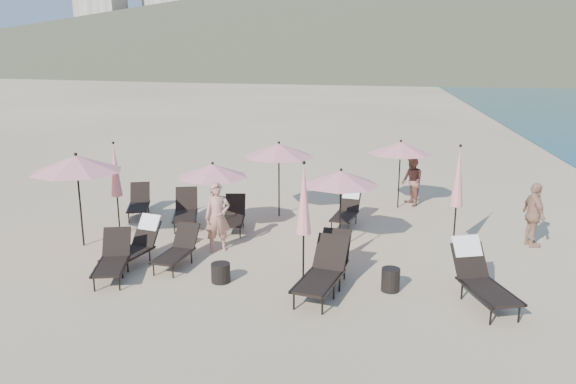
% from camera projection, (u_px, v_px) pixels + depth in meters
% --- Properties ---
extents(ground, '(800.00, 800.00, 0.00)m').
position_uv_depth(ground, '(291.00, 283.00, 11.86)').
color(ground, '#D6BA8C').
rests_on(ground, ground).
extents(volcanic_headland, '(690.00, 690.00, 55.00)m').
position_uv_depth(volcanic_headland, '(521.00, 9.00, 284.44)').
color(volcanic_headland, brown).
rests_on(volcanic_headland, ground).
extents(hotel_skyline, '(109.00, 82.00, 55.00)m').
position_uv_depth(hotel_skyline, '(189.00, 13.00, 280.32)').
color(hotel_skyline, beige).
rests_on(hotel_skyline, ground).
extents(lounger_0, '(1.01, 1.71, 0.92)m').
position_uv_depth(lounger_0, '(113.00, 258.00, 12.08)').
color(lounger_0, black).
rests_on(lounger_0, ground).
extents(lounger_1, '(0.95, 1.72, 1.02)m').
position_uv_depth(lounger_1, '(136.00, 244.00, 12.84)').
color(lounger_1, black).
rests_on(lounger_1, ground).
extents(lounger_2, '(0.74, 1.53, 0.85)m').
position_uv_depth(lounger_2, '(177.00, 249.00, 12.72)').
color(lounger_2, black).
rests_on(lounger_2, ground).
extents(lounger_3, '(1.06, 1.91, 1.04)m').
position_uv_depth(lounger_3, '(322.00, 272.00, 11.18)').
color(lounger_3, black).
rests_on(lounger_3, ground).
extents(lounger_4, '(0.87, 1.77, 0.98)m').
position_uv_depth(lounger_4, '(330.00, 262.00, 11.78)').
color(lounger_4, black).
rests_on(lounger_4, ground).
extents(lounger_5, '(1.21, 1.93, 1.13)m').
position_uv_depth(lounger_5, '(480.00, 276.00, 10.83)').
color(lounger_5, black).
rests_on(lounger_5, ground).
extents(lounger_6, '(1.05, 1.64, 0.88)m').
position_uv_depth(lounger_6, '(139.00, 202.00, 16.68)').
color(lounger_6, black).
rests_on(lounger_6, ground).
extents(lounger_7, '(1.06, 1.77, 0.95)m').
position_uv_depth(lounger_7, '(186.00, 210.00, 15.73)').
color(lounger_7, black).
rests_on(lounger_7, ground).
extents(lounger_8, '(0.79, 1.58, 0.87)m').
position_uv_depth(lounger_8, '(234.00, 216.00, 15.33)').
color(lounger_8, black).
rests_on(lounger_8, ground).
extents(lounger_9, '(0.82, 1.63, 0.97)m').
position_uv_depth(lounger_9, '(347.00, 209.00, 15.79)').
color(lounger_9, black).
rests_on(lounger_9, ground).
extents(umbrella_open_0, '(2.21, 2.21, 2.38)m').
position_uv_depth(umbrella_open_0, '(76.00, 164.00, 13.66)').
color(umbrella_open_0, black).
rests_on(umbrella_open_0, ground).
extents(umbrella_open_1, '(1.86, 1.86, 2.00)m').
position_uv_depth(umbrella_open_1, '(213.00, 171.00, 14.52)').
color(umbrella_open_1, black).
rests_on(umbrella_open_1, ground).
extents(umbrella_open_2, '(1.89, 1.89, 2.04)m').
position_uv_depth(umbrella_open_2, '(341.00, 178.00, 13.51)').
color(umbrella_open_2, black).
rests_on(umbrella_open_2, ground).
extents(umbrella_open_3, '(2.09, 2.09, 2.25)m').
position_uv_depth(umbrella_open_3, '(279.00, 150.00, 16.24)').
color(umbrella_open_3, black).
rests_on(umbrella_open_3, ground).
extents(umbrella_open_4, '(2.00, 2.00, 2.15)m').
position_uv_depth(umbrella_open_4, '(401.00, 148.00, 17.18)').
color(umbrella_open_4, black).
rests_on(umbrella_open_4, ground).
extents(umbrella_closed_0, '(0.31, 0.31, 2.65)m').
position_uv_depth(umbrella_closed_0, '(304.00, 200.00, 11.31)').
color(umbrella_closed_0, black).
rests_on(umbrella_closed_0, ground).
extents(umbrella_closed_1, '(0.31, 0.31, 2.64)m').
position_uv_depth(umbrella_closed_1, '(458.00, 177.00, 13.38)').
color(umbrella_closed_1, black).
rests_on(umbrella_closed_1, ground).
extents(umbrella_closed_2, '(0.30, 0.30, 2.52)m').
position_uv_depth(umbrella_closed_2, '(115.00, 171.00, 14.54)').
color(umbrella_closed_2, black).
rests_on(umbrella_closed_2, ground).
extents(side_table_0, '(0.41, 0.41, 0.41)m').
position_uv_depth(side_table_0, '(221.00, 273.00, 11.87)').
color(side_table_0, black).
rests_on(side_table_0, ground).
extents(side_table_1, '(0.38, 0.38, 0.48)m').
position_uv_depth(side_table_1, '(391.00, 280.00, 11.41)').
color(side_table_1, black).
rests_on(side_table_1, ground).
extents(beachgoer_a, '(0.74, 0.63, 1.72)m').
position_uv_depth(beachgoer_a, '(217.00, 217.00, 13.60)').
color(beachgoer_a, tan).
rests_on(beachgoer_a, ground).
extents(beachgoer_b, '(0.83, 0.93, 1.58)m').
position_uv_depth(beachgoer_b, '(412.00, 181.00, 17.71)').
color(beachgoer_b, '#8C5748').
rests_on(beachgoer_b, ground).
extents(beachgoer_c, '(0.61, 1.02, 1.63)m').
position_uv_depth(beachgoer_c, '(534.00, 215.00, 13.93)').
color(beachgoer_c, tan).
rests_on(beachgoer_c, ground).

